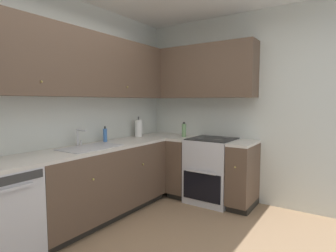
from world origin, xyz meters
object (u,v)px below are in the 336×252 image
(oven_range, at_px, (212,170))
(paper_towel_roll, at_px, (139,128))
(oil_bottle, at_px, (184,130))
(soap_bottle, at_px, (105,135))

(oven_range, xyz_separation_m, paper_towel_roll, (-0.36, 1.05, 0.57))
(oven_range, relative_size, oil_bottle, 4.69)
(soap_bottle, xyz_separation_m, oil_bottle, (1.01, -0.62, 0.01))
(oven_range, xyz_separation_m, oil_bottle, (-0.02, 0.46, 0.54))
(soap_bottle, bearing_deg, paper_towel_roll, -1.73)
(soap_bottle, distance_m, oil_bottle, 1.18)
(soap_bottle, height_order, oil_bottle, oil_bottle)
(soap_bottle, distance_m, paper_towel_roll, 0.66)
(oven_range, bearing_deg, oil_bottle, 92.39)
(oven_range, relative_size, soap_bottle, 5.13)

